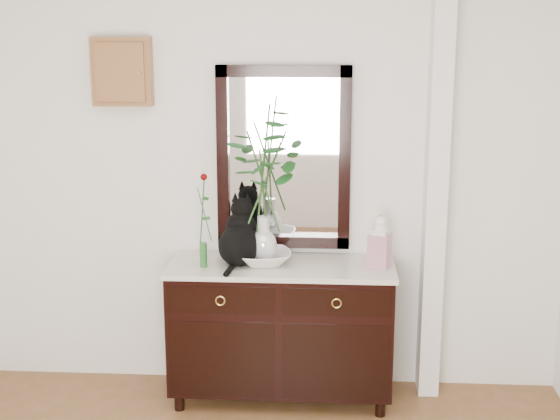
# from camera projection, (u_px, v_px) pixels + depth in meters

# --- Properties ---
(wall_back) EXTENTS (3.60, 0.04, 2.70)m
(wall_back) POSITION_uv_depth(u_px,v_px,m) (267.00, 172.00, 4.70)
(wall_back) COLOR white
(wall_back) RESTS_ON ground
(pilaster) EXTENTS (0.12, 0.20, 2.70)m
(pilaster) POSITION_uv_depth(u_px,v_px,m) (436.00, 177.00, 4.56)
(pilaster) COLOR white
(pilaster) RESTS_ON ground
(sideboard) EXTENTS (1.33, 0.52, 0.82)m
(sideboard) POSITION_uv_depth(u_px,v_px,m) (281.00, 325.00, 4.65)
(sideboard) COLOR black
(sideboard) RESTS_ON ground
(wall_mirror) EXTENTS (0.80, 0.06, 1.10)m
(wall_mirror) POSITION_uv_depth(u_px,v_px,m) (284.00, 158.00, 4.66)
(wall_mirror) COLOR black
(wall_mirror) RESTS_ON wall_back
(key_cabinet) EXTENTS (0.35, 0.10, 0.40)m
(key_cabinet) POSITION_uv_depth(u_px,v_px,m) (122.00, 72.00, 4.58)
(key_cabinet) COLOR brown
(key_cabinet) RESTS_ON wall_back
(cat) EXTENTS (0.31, 0.37, 0.39)m
(cat) POSITION_uv_depth(u_px,v_px,m) (239.00, 232.00, 4.52)
(cat) COLOR black
(cat) RESTS_ON sideboard
(lotus_bowl) EXTENTS (0.38, 0.38, 0.08)m
(lotus_bowl) POSITION_uv_depth(u_px,v_px,m) (264.00, 258.00, 4.56)
(lotus_bowl) COLOR silver
(lotus_bowl) RESTS_ON sideboard
(vase_branches) EXTENTS (0.46, 0.46, 0.93)m
(vase_branches) POSITION_uv_depth(u_px,v_px,m) (263.00, 183.00, 4.46)
(vase_branches) COLOR silver
(vase_branches) RESTS_ON lotus_bowl
(bud_vase_rose) EXTENTS (0.07, 0.07, 0.56)m
(bud_vase_rose) POSITION_uv_depth(u_px,v_px,m) (203.00, 220.00, 4.45)
(bud_vase_rose) COLOR #2A6B2A
(bud_vase_rose) RESTS_ON sideboard
(ginger_jar) EXTENTS (0.15, 0.15, 0.31)m
(ginger_jar) POSITION_uv_depth(u_px,v_px,m) (380.00, 241.00, 4.48)
(ginger_jar) COLOR silver
(ginger_jar) RESTS_ON sideboard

